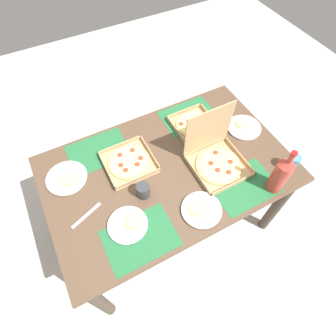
{
  "coord_description": "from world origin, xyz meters",
  "views": [
    {
      "loc": [
        -0.42,
        -0.79,
        2.11
      ],
      "look_at": [
        0.0,
        0.0,
        0.77
      ],
      "focal_mm": 29.06,
      "sensor_mm": 36.0,
      "label": 1
    }
  ],
  "objects_px": {
    "pizza_box_edge_far": "(216,158)",
    "cup_dark": "(143,190)",
    "plate_far_left": "(201,210)",
    "pizza_box_center": "(129,162)",
    "cup_red": "(293,163)",
    "plate_middle": "(244,127)",
    "pizza_box_corner_left": "(194,125)",
    "plate_far_right": "(128,225)",
    "soda_bottle": "(281,174)",
    "plate_near_right": "(67,178)"
  },
  "relations": [
    {
      "from": "plate_far_right",
      "to": "cup_red",
      "type": "bearing_deg",
      "value": -6.45
    },
    {
      "from": "plate_far_left",
      "to": "plate_middle",
      "type": "xyz_separation_m",
      "value": [
        0.56,
        0.37,
        0.0
      ]
    },
    {
      "from": "pizza_box_center",
      "to": "cup_red",
      "type": "xyz_separation_m",
      "value": [
        0.83,
        -0.47,
        0.04
      ]
    },
    {
      "from": "pizza_box_corner_left",
      "to": "soda_bottle",
      "type": "relative_size",
      "value": 0.82
    },
    {
      "from": "plate_far_left",
      "to": "cup_red",
      "type": "bearing_deg",
      "value": -0.69
    },
    {
      "from": "pizza_box_corner_left",
      "to": "pizza_box_edge_far",
      "type": "relative_size",
      "value": 0.78
    },
    {
      "from": "soda_bottle",
      "to": "cup_dark",
      "type": "bearing_deg",
      "value": 155.98
    },
    {
      "from": "pizza_box_edge_far",
      "to": "cup_dark",
      "type": "height_order",
      "value": "pizza_box_edge_far"
    },
    {
      "from": "plate_far_left",
      "to": "plate_middle",
      "type": "bearing_deg",
      "value": 33.74
    },
    {
      "from": "soda_bottle",
      "to": "cup_red",
      "type": "xyz_separation_m",
      "value": [
        0.17,
        0.06,
        -0.08
      ]
    },
    {
      "from": "pizza_box_edge_far",
      "to": "pizza_box_center",
      "type": "bearing_deg",
      "value": 152.78
    },
    {
      "from": "pizza_box_corner_left",
      "to": "plate_far_right",
      "type": "xyz_separation_m",
      "value": [
        -0.66,
        -0.44,
        -0.0
      ]
    },
    {
      "from": "plate_middle",
      "to": "cup_dark",
      "type": "relative_size",
      "value": 2.48
    },
    {
      "from": "pizza_box_corner_left",
      "to": "plate_middle",
      "type": "distance_m",
      "value": 0.33
    },
    {
      "from": "cup_dark",
      "to": "plate_far_left",
      "type": "bearing_deg",
      "value": -45.48
    },
    {
      "from": "soda_bottle",
      "to": "pizza_box_corner_left",
      "type": "bearing_deg",
      "value": 104.61
    },
    {
      "from": "pizza_box_corner_left",
      "to": "plate_middle",
      "type": "xyz_separation_m",
      "value": [
        0.28,
        -0.17,
        -0.0
      ]
    },
    {
      "from": "cup_dark",
      "to": "cup_red",
      "type": "bearing_deg",
      "value": -15.96
    },
    {
      "from": "pizza_box_center",
      "to": "plate_middle",
      "type": "height_order",
      "value": "pizza_box_center"
    },
    {
      "from": "soda_bottle",
      "to": "cup_dark",
      "type": "height_order",
      "value": "soda_bottle"
    },
    {
      "from": "pizza_box_center",
      "to": "pizza_box_corner_left",
      "type": "bearing_deg",
      "value": 9.22
    },
    {
      "from": "pizza_box_edge_far",
      "to": "cup_dark",
      "type": "distance_m",
      "value": 0.47
    },
    {
      "from": "plate_far_right",
      "to": "plate_middle",
      "type": "xyz_separation_m",
      "value": [
        0.94,
        0.27,
        -0.0
      ]
    },
    {
      "from": "pizza_box_edge_far",
      "to": "plate_far_right",
      "type": "bearing_deg",
      "value": -168.62
    },
    {
      "from": "soda_bottle",
      "to": "cup_red",
      "type": "height_order",
      "value": "soda_bottle"
    },
    {
      "from": "plate_near_right",
      "to": "cup_dark",
      "type": "xyz_separation_m",
      "value": [
        0.35,
        -0.3,
        0.03
      ]
    },
    {
      "from": "plate_near_right",
      "to": "cup_dark",
      "type": "relative_size",
      "value": 2.65
    },
    {
      "from": "pizza_box_center",
      "to": "soda_bottle",
      "type": "xyz_separation_m",
      "value": [
        0.66,
        -0.53,
        0.12
      ]
    },
    {
      "from": "pizza_box_corner_left",
      "to": "cup_red",
      "type": "distance_m",
      "value": 0.65
    },
    {
      "from": "pizza_box_corner_left",
      "to": "soda_bottle",
      "type": "xyz_separation_m",
      "value": [
        0.16,
        -0.61,
        0.12
      ]
    },
    {
      "from": "pizza_box_corner_left",
      "to": "plate_middle",
      "type": "bearing_deg",
      "value": -31.47
    },
    {
      "from": "pizza_box_center",
      "to": "cup_dark",
      "type": "height_order",
      "value": "cup_dark"
    },
    {
      "from": "pizza_box_edge_far",
      "to": "cup_dark",
      "type": "relative_size",
      "value": 3.87
    },
    {
      "from": "pizza_box_center",
      "to": "cup_red",
      "type": "distance_m",
      "value": 0.95
    },
    {
      "from": "pizza_box_corner_left",
      "to": "pizza_box_edge_far",
      "type": "distance_m",
      "value": 0.32
    },
    {
      "from": "pizza_box_corner_left",
      "to": "soda_bottle",
      "type": "distance_m",
      "value": 0.64
    },
    {
      "from": "pizza_box_edge_far",
      "to": "plate_far_left",
      "type": "bearing_deg",
      "value": -136.52
    },
    {
      "from": "pizza_box_edge_far",
      "to": "plate_near_right",
      "type": "distance_m",
      "value": 0.87
    },
    {
      "from": "pizza_box_corner_left",
      "to": "pizza_box_edge_far",
      "type": "xyz_separation_m",
      "value": [
        -0.04,
        -0.32,
        0.04
      ]
    },
    {
      "from": "plate_far_right",
      "to": "plate_middle",
      "type": "relative_size",
      "value": 0.96
    },
    {
      "from": "cup_red",
      "to": "plate_far_left",
      "type": "bearing_deg",
      "value": 179.31
    },
    {
      "from": "plate_far_right",
      "to": "cup_dark",
      "type": "relative_size",
      "value": 2.37
    },
    {
      "from": "soda_bottle",
      "to": "plate_far_right",
      "type": "bearing_deg",
      "value": 168.29
    },
    {
      "from": "pizza_box_edge_far",
      "to": "plate_far_right",
      "type": "height_order",
      "value": "pizza_box_edge_far"
    },
    {
      "from": "pizza_box_corner_left",
      "to": "plate_far_left",
      "type": "xyz_separation_m",
      "value": [
        -0.28,
        -0.55,
        -0.0
      ]
    },
    {
      "from": "pizza_box_corner_left",
      "to": "plate_far_right",
      "type": "height_order",
      "value": "pizza_box_corner_left"
    },
    {
      "from": "pizza_box_center",
      "to": "plate_middle",
      "type": "relative_size",
      "value": 1.31
    },
    {
      "from": "plate_middle",
      "to": "plate_far_left",
      "type": "bearing_deg",
      "value": -146.26
    },
    {
      "from": "plate_far_left",
      "to": "plate_near_right",
      "type": "height_order",
      "value": "same"
    },
    {
      "from": "pizza_box_edge_far",
      "to": "plate_middle",
      "type": "bearing_deg",
      "value": 24.48
    }
  ]
}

